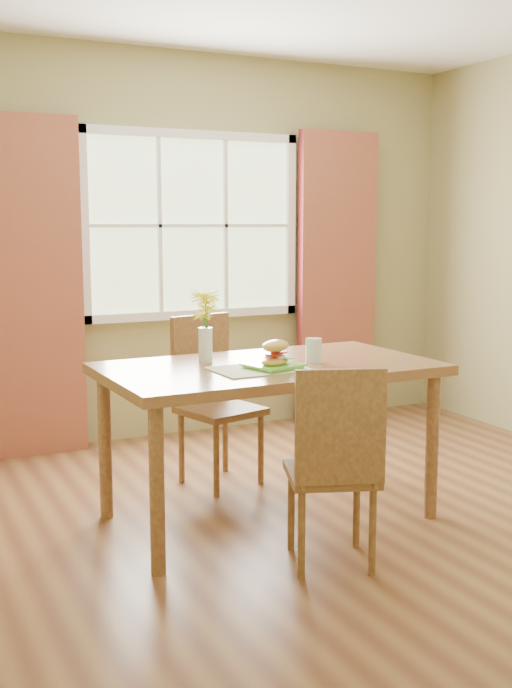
{
  "coord_description": "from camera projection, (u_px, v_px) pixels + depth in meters",
  "views": [
    {
      "loc": [
        -2.1,
        -3.51,
        1.52
      ],
      "look_at": [
        -0.39,
        0.02,
        0.93
      ],
      "focal_mm": 42.0,
      "sensor_mm": 36.0,
      "label": 1
    }
  ],
  "objects": [
    {
      "name": "flower_vase",
      "position": [
        205.0,
        318.0,
        4.09
      ],
      "size": [
        0.15,
        0.15,
        0.37
      ],
      "color": "silver",
      "rests_on": "dining_table"
    },
    {
      "name": "chair_far",
      "position": [
        212.0,
        391.0,
        4.73
      ],
      "size": [
        0.5,
        0.5,
        0.98
      ],
      "rotation": [
        0.0,
        0.0,
        0.27
      ],
      "color": "olive",
      "rests_on": "room"
    },
    {
      "name": "placemat",
      "position": [
        259.0,
        369.0,
        3.91
      ],
      "size": [
        0.46,
        0.35,
        0.01
      ],
      "primitive_type": "cube",
      "rotation": [
        0.0,
        0.0,
        0.04
      ],
      "color": "beige",
      "rests_on": "dining_table"
    },
    {
      "name": "curtain_left",
      "position": [
        32.0,
        289.0,
        5.18
      ],
      "size": [
        0.65,
        0.08,
        2.2
      ],
      "primitive_type": "cube",
      "color": "maroon",
      "rests_on": "room"
    },
    {
      "name": "water_glass",
      "position": [
        314.0,
        351.0,
        4.11
      ],
      "size": [
        0.08,
        0.08,
        0.12
      ],
      "color": "silver",
      "rests_on": "dining_table"
    },
    {
      "name": "plate",
      "position": [
        273.0,
        367.0,
        3.92
      ],
      "size": [
        0.3,
        0.3,
        0.01
      ],
      "primitive_type": "cube",
      "rotation": [
        0.0,
        0.0,
        0.28
      ],
      "color": "#60C531",
      "rests_on": "placemat"
    },
    {
      "name": "chair_near",
      "position": [
        335.0,
        459.0,
        3.49
      ],
      "size": [
        0.49,
        0.49,
        0.92
      ],
      "rotation": [
        0.0,
        0.0,
        -0.35
      ],
      "color": "olive",
      "rests_on": "room"
    },
    {
      "name": "dining_table",
      "position": [
        269.0,
        380.0,
        4.09
      ],
      "size": [
        1.69,
        0.98,
        0.81
      ],
      "rotation": [
        0.0,
        0.0,
        0.02
      ],
      "color": "olive",
      "rests_on": "room"
    },
    {
      "name": "curtain_right",
      "position": [
        337.0,
        278.0,
        6.17
      ],
      "size": [
        0.65,
        0.08,
        2.2
      ],
      "primitive_type": "cube",
      "color": "maroon",
      "rests_on": "room"
    },
    {
      "name": "window",
      "position": [
        192.0,
        226.0,
        5.7
      ],
      "size": [
        1.62,
        0.06,
        1.32
      ],
      "color": "beige",
      "rests_on": "room"
    },
    {
      "name": "croissant_sandwich",
      "position": [
        275.0,
        353.0,
        3.91
      ],
      "size": [
        0.21,
        0.19,
        0.13
      ],
      "rotation": [
        0.0,
        0.0,
        0.59
      ],
      "color": "gold",
      "rests_on": "plate"
    },
    {
      "name": "room",
      "position": [
        328.0,
        257.0,
        4.06
      ],
      "size": [
        4.24,
        3.84,
        2.74
      ],
      "color": "brown",
      "rests_on": "ground"
    }
  ]
}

